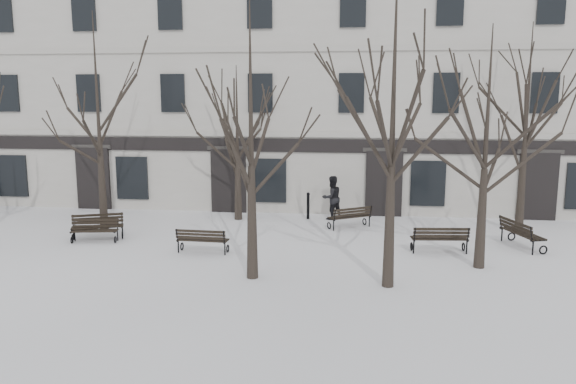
% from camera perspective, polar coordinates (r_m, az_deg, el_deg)
% --- Properties ---
extents(ground, '(100.00, 100.00, 0.00)m').
position_cam_1_polar(ground, '(17.81, -0.66, -7.49)').
color(ground, white).
rests_on(ground, ground).
extents(building, '(40.40, 10.20, 11.40)m').
position_cam_1_polar(building, '(29.91, 2.68, 10.18)').
color(building, '#B7B2A9').
rests_on(building, ground).
extents(tree_1, '(5.50, 5.50, 7.86)m').
position_cam_1_polar(tree_1, '(15.86, -3.81, 8.42)').
color(tree_1, black).
rests_on(tree_1, ground).
extents(tree_2, '(6.19, 6.19, 8.84)m').
position_cam_1_polar(tree_2, '(15.34, 10.70, 10.52)').
color(tree_2, black).
rests_on(tree_2, ground).
extents(tree_3, '(5.15, 5.15, 7.35)m').
position_cam_1_polar(tree_3, '(17.86, 19.60, 7.00)').
color(tree_3, black).
rests_on(tree_3, ground).
extents(tree_4, '(5.88, 5.88, 8.40)m').
position_cam_1_polar(tree_4, '(22.78, -18.83, 9.16)').
color(tree_4, black).
rests_on(tree_4, ground).
extents(tree_5, '(4.58, 4.58, 6.54)m').
position_cam_1_polar(tree_5, '(23.88, -5.20, 6.84)').
color(tree_5, black).
rests_on(tree_5, ground).
extents(tree_6, '(5.58, 5.58, 7.97)m').
position_cam_1_polar(tree_6, '(23.14, 23.16, 8.24)').
color(tree_6, black).
rests_on(tree_6, ground).
extents(bench_0, '(1.94, 1.30, 0.93)m').
position_cam_1_polar(bench_0, '(22.10, -18.78, -3.25)').
color(bench_0, black).
rests_on(bench_0, ground).
extents(bench_1, '(1.76, 0.71, 0.87)m').
position_cam_1_polar(bench_1, '(19.28, -8.70, -4.80)').
color(bench_1, black).
rests_on(bench_1, ground).
extents(bench_2, '(1.94, 0.86, 0.95)m').
position_cam_1_polar(bench_2, '(19.76, 15.16, -4.55)').
color(bench_2, black).
rests_on(bench_2, ground).
extents(bench_3, '(1.71, 0.85, 0.83)m').
position_cam_1_polar(bench_3, '(21.71, -19.02, -3.65)').
color(bench_3, black).
rests_on(bench_3, ground).
extents(bench_4, '(1.82, 1.48, 0.90)m').
position_cam_1_polar(bench_4, '(22.75, 6.35, -2.47)').
color(bench_4, black).
rests_on(bench_4, ground).
extents(bench_5, '(1.27, 2.07, 0.99)m').
position_cam_1_polar(bench_5, '(21.35, 22.55, -3.84)').
color(bench_5, black).
rests_on(bench_5, ground).
extents(bollard_a, '(0.15, 0.15, 1.17)m').
position_cam_1_polar(bollard_a, '(24.30, 2.06, -1.30)').
color(bollard_a, black).
rests_on(bollard_a, ground).
extents(bollard_b, '(0.13, 0.13, 0.98)m').
position_cam_1_polar(bollard_b, '(24.58, 18.93, -1.94)').
color(bollard_b, black).
rests_on(bollard_b, ground).
extents(pedestrian_b, '(1.16, 1.11, 1.89)m').
position_cam_1_polar(pedestrian_b, '(24.43, 4.45, -2.77)').
color(pedestrian_b, black).
rests_on(pedestrian_b, ground).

